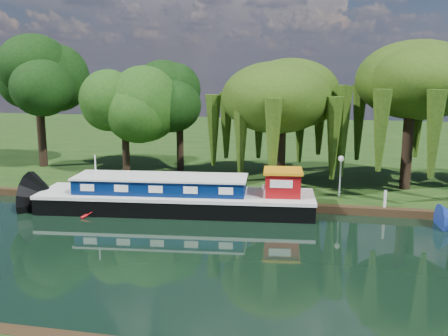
# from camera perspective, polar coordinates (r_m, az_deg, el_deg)

# --- Properties ---
(ground) EXTENTS (120.00, 120.00, 0.00)m
(ground) POSITION_cam_1_polar(r_m,az_deg,el_deg) (22.15, 12.23, -10.88)
(ground) COLOR black
(far_bank) EXTENTS (120.00, 52.00, 0.45)m
(far_bank) POSITION_cam_1_polar(r_m,az_deg,el_deg) (55.14, 12.01, 2.63)
(far_bank) COLOR black
(far_bank) RESTS_ON ground
(dutch_barge) EXTENTS (16.43, 5.24, 3.41)m
(dutch_barge) POSITION_cam_1_polar(r_m,az_deg,el_deg) (29.54, -5.25, -3.31)
(dutch_barge) COLOR black
(dutch_barge) RESTS_ON ground
(red_dinghy) EXTENTS (4.01, 3.25, 0.73)m
(red_dinghy) POSITION_cam_1_polar(r_m,az_deg,el_deg) (30.03, -13.23, -5.00)
(red_dinghy) COLOR maroon
(red_dinghy) RESTS_ON ground
(willow_left) EXTENTS (6.68, 6.68, 8.01)m
(willow_left) POSITION_cam_1_polar(r_m,az_deg,el_deg) (34.53, 6.61, 7.89)
(willow_left) COLOR black
(willow_left) RESTS_ON far_bank
(willow_right) EXTENTS (7.22, 7.22, 8.80)m
(willow_right) POSITION_cam_1_polar(r_m,az_deg,el_deg) (34.46, 20.62, 8.24)
(willow_right) COLOR black
(willow_right) RESTS_ON far_bank
(tree_far_left) EXTENTS (4.81, 4.81, 7.75)m
(tree_far_left) POSITION_cam_1_polar(r_m,az_deg,el_deg) (37.28, -11.35, 7.21)
(tree_far_left) COLOR black
(tree_far_left) RESTS_ON far_bank
(tree_far_back) EXTENTS (5.62, 5.62, 9.46)m
(tree_far_back) POSITION_cam_1_polar(r_m,az_deg,el_deg) (42.76, -20.48, 8.93)
(tree_far_back) COLOR black
(tree_far_back) RESTS_ON far_bank
(tree_far_mid) EXTENTS (4.72, 4.72, 7.73)m
(tree_far_mid) POSITION_cam_1_polar(r_m,az_deg,el_deg) (38.66, -5.12, 7.55)
(tree_far_mid) COLOR black
(tree_far_mid) RESTS_ON far_bank
(lamppost) EXTENTS (0.36, 0.36, 2.56)m
(lamppost) POSITION_cam_1_polar(r_m,az_deg,el_deg) (31.61, 13.20, 0.32)
(lamppost) COLOR silver
(lamppost) RESTS_ON far_bank
(mooring_posts) EXTENTS (19.16, 0.16, 1.00)m
(mooring_posts) POSITION_cam_1_polar(r_m,az_deg,el_deg) (29.86, 11.24, -3.12)
(mooring_posts) COLOR silver
(mooring_posts) RESTS_ON far_bank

